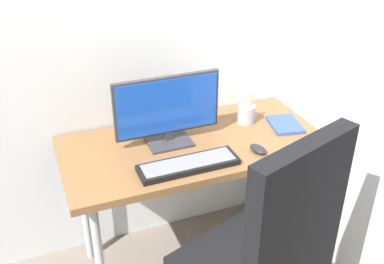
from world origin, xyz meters
name	(u,v)px	position (x,y,z in m)	size (l,w,h in m)	color
ground_plane	(194,256)	(0.00, 0.00, 0.00)	(8.00, 8.00, 0.00)	slate
wall_side_right	(358,9)	(0.68, -0.22, 1.40)	(0.04, 2.12, 2.80)	silver
desk	(194,155)	(0.00, 0.00, 0.68)	(1.29, 0.62, 0.75)	brown
office_chair	(265,254)	(0.03, -0.68, 0.62)	(0.63, 0.61, 1.17)	black
monitor	(167,109)	(-0.11, 0.06, 0.93)	(0.52, 0.17, 0.34)	#333338
keyboard	(188,165)	(-0.10, -0.19, 0.77)	(0.46, 0.14, 0.03)	black
mouse	(258,149)	(0.25, -0.19, 0.77)	(0.06, 0.10, 0.03)	black
pen_holder	(246,114)	(0.34, 0.10, 0.80)	(0.09, 0.09, 0.16)	#9EA0A5
notebook	(285,124)	(0.51, -0.01, 0.76)	(0.15, 0.20, 0.02)	#334C8C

